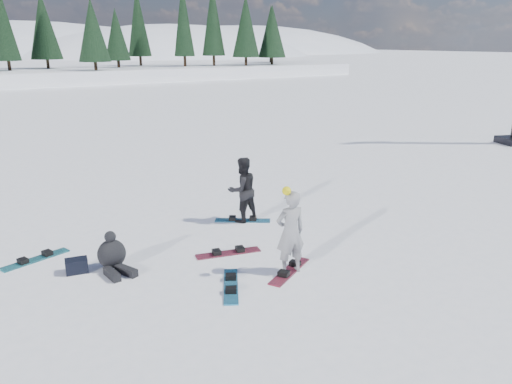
{
  "coord_description": "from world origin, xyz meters",
  "views": [
    {
      "loc": [
        -7.11,
        -8.79,
        4.69
      ],
      "look_at": [
        -0.78,
        1.24,
        1.1
      ],
      "focal_mm": 35.0,
      "sensor_mm": 36.0,
      "label": 1
    }
  ],
  "objects_px": {
    "seated_rider": "(112,255)",
    "snowboard_loose_a": "(231,286)",
    "snowboarder_man": "(242,190)",
    "snowboard_loose_c": "(36,259)",
    "gear_bag": "(77,266)",
    "snowboarder_woman": "(290,232)",
    "snowboard_loose_b": "(228,253)"
  },
  "relations": [
    {
      "from": "snowboarder_woman",
      "to": "gear_bag",
      "type": "relative_size",
      "value": 4.33
    },
    {
      "from": "snowboarder_woman",
      "to": "snowboard_loose_c",
      "type": "height_order",
      "value": "snowboarder_woman"
    },
    {
      "from": "snowboarder_woman",
      "to": "snowboarder_man",
      "type": "distance_m",
      "value": 3.31
    },
    {
      "from": "snowboarder_man",
      "to": "gear_bag",
      "type": "height_order",
      "value": "snowboarder_man"
    },
    {
      "from": "snowboarder_man",
      "to": "snowboard_loose_a",
      "type": "height_order",
      "value": "snowboarder_man"
    },
    {
      "from": "gear_bag",
      "to": "snowboard_loose_b",
      "type": "distance_m",
      "value": 3.3
    },
    {
      "from": "snowboarder_man",
      "to": "snowboard_loose_c",
      "type": "relative_size",
      "value": 1.18
    },
    {
      "from": "snowboard_loose_c",
      "to": "snowboard_loose_b",
      "type": "distance_m",
      "value": 4.31
    },
    {
      "from": "snowboard_loose_b",
      "to": "snowboard_loose_a",
      "type": "bearing_deg",
      "value": -104.24
    },
    {
      "from": "snowboarder_man",
      "to": "snowboard_loose_b",
      "type": "height_order",
      "value": "snowboarder_man"
    },
    {
      "from": "snowboard_loose_c",
      "to": "snowboard_loose_b",
      "type": "relative_size",
      "value": 1.0
    },
    {
      "from": "seated_rider",
      "to": "snowboard_loose_c",
      "type": "height_order",
      "value": "seated_rider"
    },
    {
      "from": "snowboarder_man",
      "to": "snowboard_loose_b",
      "type": "bearing_deg",
      "value": 48.41
    },
    {
      "from": "snowboarder_woman",
      "to": "seated_rider",
      "type": "height_order",
      "value": "snowboarder_woman"
    },
    {
      "from": "seated_rider",
      "to": "snowboard_loose_b",
      "type": "distance_m",
      "value": 2.57
    },
    {
      "from": "seated_rider",
      "to": "gear_bag",
      "type": "height_order",
      "value": "seated_rider"
    },
    {
      "from": "snowboard_loose_c",
      "to": "snowboard_loose_b",
      "type": "bearing_deg",
      "value": -44.75
    },
    {
      "from": "seated_rider",
      "to": "gear_bag",
      "type": "distance_m",
      "value": 0.77
    },
    {
      "from": "snowboarder_man",
      "to": "snowboard_loose_c",
      "type": "distance_m",
      "value": 5.3
    },
    {
      "from": "gear_bag",
      "to": "snowboard_loose_b",
      "type": "bearing_deg",
      "value": -15.25
    },
    {
      "from": "snowboard_loose_c",
      "to": "snowboarder_woman",
      "type": "bearing_deg",
      "value": -55.41
    },
    {
      "from": "snowboarder_man",
      "to": "snowboard_loose_a",
      "type": "distance_m",
      "value": 3.9
    },
    {
      "from": "gear_bag",
      "to": "snowboarder_woman",
      "type": "bearing_deg",
      "value": -31.97
    },
    {
      "from": "seated_rider",
      "to": "snowboard_loose_b",
      "type": "bearing_deg",
      "value": -28.42
    },
    {
      "from": "seated_rider",
      "to": "snowboard_loose_b",
      "type": "relative_size",
      "value": 0.71
    },
    {
      "from": "gear_bag",
      "to": "seated_rider",
      "type": "bearing_deg",
      "value": -19.99
    },
    {
      "from": "snowboard_loose_c",
      "to": "seated_rider",
      "type": "bearing_deg",
      "value": -63.04
    },
    {
      "from": "snowboard_loose_a",
      "to": "snowboard_loose_b",
      "type": "distance_m",
      "value": 1.62
    },
    {
      "from": "snowboarder_woman",
      "to": "gear_bag",
      "type": "xyz_separation_m",
      "value": [
        -3.82,
        2.38,
        -0.76
      ]
    },
    {
      "from": "seated_rider",
      "to": "snowboard_loose_b",
      "type": "height_order",
      "value": "seated_rider"
    },
    {
      "from": "seated_rider",
      "to": "snowboard_loose_a",
      "type": "distance_m",
      "value": 2.7
    },
    {
      "from": "snowboard_loose_a",
      "to": "snowboard_loose_b",
      "type": "relative_size",
      "value": 1.0
    }
  ]
}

